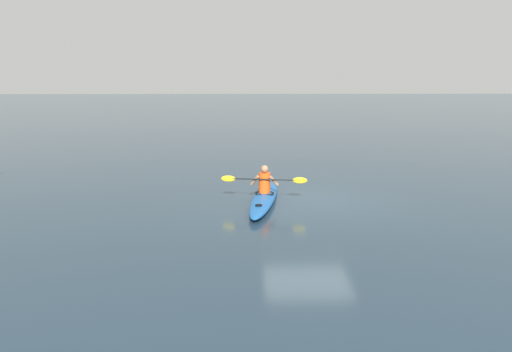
{
  "coord_description": "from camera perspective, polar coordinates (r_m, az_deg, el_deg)",
  "views": [
    {
      "loc": [
        1.78,
        14.17,
        3.51
      ],
      "look_at": [
        1.55,
        2.61,
        1.22
      ],
      "focal_mm": 36.23,
      "sensor_mm": 36.0,
      "label": 1
    }
  ],
  "objects": [
    {
      "name": "ground_plane",
      "position": [
        14.71,
        5.84,
        -2.67
      ],
      "size": [
        160.0,
        160.0,
        0.0
      ],
      "primitive_type": "plane",
      "color": "#233847"
    },
    {
      "name": "kayak",
      "position": [
        14.41,
        0.95,
        -2.34
      ],
      "size": [
        1.26,
        4.66,
        0.27
      ],
      "color": "#1959A5",
      "rests_on": "ground"
    },
    {
      "name": "kayaker",
      "position": [
        14.27,
        0.94,
        -0.53
      ],
      "size": [
        2.35,
        0.55,
        0.77
      ],
      "color": "#E04C14",
      "rests_on": "kayak"
    }
  ]
}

